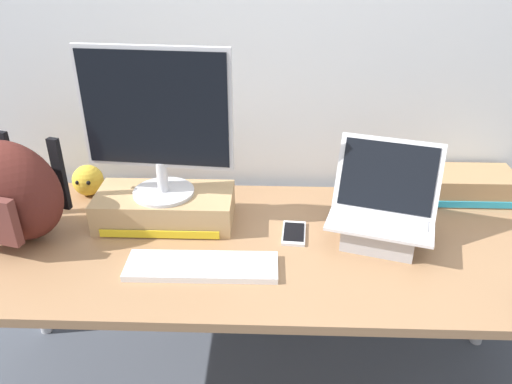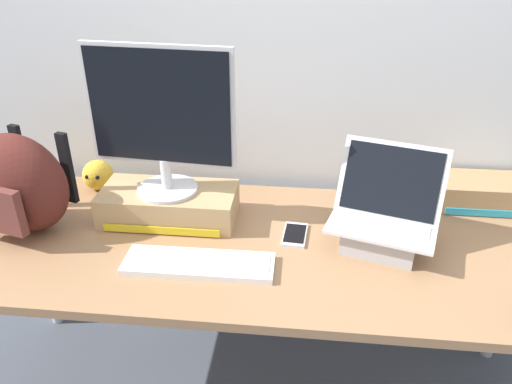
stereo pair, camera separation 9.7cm
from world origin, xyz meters
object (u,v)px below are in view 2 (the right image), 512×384
Objects in this scene: open_laptop at (383,226)px; toner_box_cyan at (480,192)px; cell_phone at (295,235)px; messenger_backpack at (19,183)px; desktop_monitor at (161,118)px; external_keyboard at (199,264)px; toner_box_yellow at (169,204)px; plush_toy at (98,175)px.

open_laptop is 1.19× the size of toner_box_cyan.
cell_phone is (-0.27, 0.02, -0.06)m from open_laptop.
desktop_monitor is at bearing 28.74° from messenger_backpack.
external_keyboard is 0.34m from cell_phone.
messenger_backpack is at bearing -161.28° from desktop_monitor.
open_laptop is at bearing -7.02° from toner_box_yellow.
messenger_backpack is at bearing 165.20° from external_keyboard.
messenger_backpack is at bearing -173.23° from cell_phone.
desktop_monitor reaches higher than plush_toy.
plush_toy reaches higher than toner_box_cyan.
toner_box_cyan reaches higher than cell_phone.
toner_box_cyan is at bearing 27.39° from cell_phone.
plush_toy is 1.42m from toner_box_cyan.
toner_box_yellow is 0.48m from messenger_backpack.
messenger_backpack reaches higher than cell_phone.
plush_toy is at bearing 150.71° from toner_box_yellow.
messenger_backpack reaches higher than plush_toy.
plush_toy is (-0.33, 0.18, -0.31)m from desktop_monitor.
messenger_backpack is 0.91m from cell_phone.
plush_toy is at bearing 155.51° from desktop_monitor.
cell_phone is 1.25× the size of plush_toy.
toner_box_yellow is 3.98× the size of plush_toy.
cell_phone is (0.44, -0.07, -0.36)m from desktop_monitor.
messenger_backpack is 1.58m from toner_box_cyan.
cell_phone is at bearing -9.39° from toner_box_yellow.
toner_box_cyan is at bearing 26.55° from external_keyboard.
toner_box_yellow reaches higher than external_keyboard.
toner_box_cyan is at bearing 54.35° from open_laptop.
plush_toy is (-0.76, 0.26, 0.05)m from cell_phone.
external_keyboard is (0.16, -0.27, -0.35)m from desktop_monitor.
toner_box_cyan is at bearing 1.02° from plush_toy.
external_keyboard is at bearing -152.95° from toner_box_cyan.
messenger_backpack reaches higher than toner_box_yellow.
toner_box_yellow is at bearing -29.29° from plush_toy.
toner_box_cyan is (0.65, 0.28, 0.04)m from cell_phone.
toner_box_cyan is (1.09, 0.21, -0.00)m from toner_box_yellow.
toner_box_yellow is 1.11m from toner_box_cyan.
messenger_backpack is at bearing -168.28° from toner_box_cyan.
open_laptop is 0.58m from external_keyboard.
open_laptop is at bearing -142.08° from toner_box_cyan.
open_laptop is 1.17m from messenger_backpack.
plush_toy is at bearing 81.56° from messenger_backpack.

